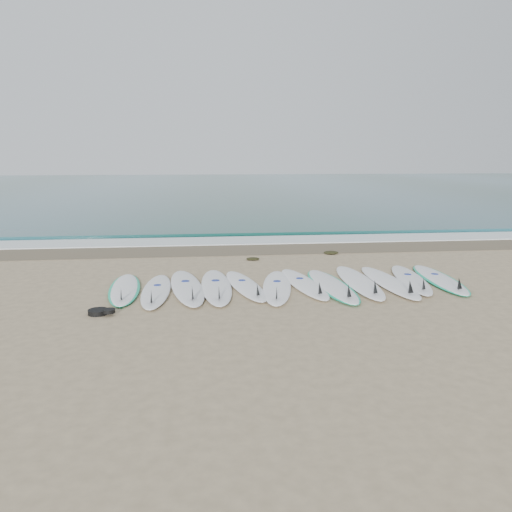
{
  "coord_description": "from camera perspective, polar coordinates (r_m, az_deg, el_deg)",
  "views": [
    {
      "loc": [
        -1.73,
        -9.54,
        2.59
      ],
      "look_at": [
        -0.53,
        1.22,
        0.4
      ],
      "focal_mm": 35.0,
      "sensor_mm": 36.0,
      "label": 1
    }
  ],
  "objects": [
    {
      "name": "surfboard_5",
      "position": [
        9.79,
        2.39,
        -3.55
      ],
      "size": [
        0.97,
        2.73,
        0.34
      ],
      "rotation": [
        0.0,
        0.0,
        -0.16
      ],
      "color": "white",
      "rests_on": "ground"
    },
    {
      "name": "seaweed_near",
      "position": [
        12.55,
        -0.36,
        -0.32
      ],
      "size": [
        0.33,
        0.26,
        0.06
      ],
      "primitive_type": "ellipsoid",
      "color": "black",
      "rests_on": "ground"
    },
    {
      "name": "wave_crest",
      "position": [
        16.82,
        -0.4,
        2.75
      ],
      "size": [
        120.0,
        1.0,
        0.1
      ],
      "primitive_type": "cube",
      "color": "#1B4D4F",
      "rests_on": "ground"
    },
    {
      "name": "wet_sand_band",
      "position": [
        13.99,
        0.84,
        0.79
      ],
      "size": [
        120.0,
        1.8,
        0.01
      ],
      "primitive_type": "cube",
      "color": "brown",
      "rests_on": "ground"
    },
    {
      "name": "seaweed_far",
      "position": [
        13.47,
        8.56,
        0.39
      ],
      "size": [
        0.4,
        0.31,
        0.08
      ],
      "primitive_type": "ellipsoid",
      "color": "black",
      "rests_on": "ground"
    },
    {
      "name": "surfboard_6",
      "position": [
        10.09,
        5.58,
        -3.15
      ],
      "size": [
        0.83,
        2.64,
        0.33
      ],
      "rotation": [
        0.0,
        0.0,
        0.11
      ],
      "color": "white",
      "rests_on": "ground"
    },
    {
      "name": "leash_coil",
      "position": [
        8.69,
        -17.36,
        -6.09
      ],
      "size": [
        0.46,
        0.36,
        0.11
      ],
      "color": "black",
      "rests_on": "ground"
    },
    {
      "name": "ground",
      "position": [
        10.03,
        3.78,
        -3.54
      ],
      "size": [
        120.0,
        120.0,
        0.0
      ],
      "primitive_type": "plane",
      "color": "#9D8765"
    },
    {
      "name": "ocean",
      "position": [
        42.15,
        -4.06,
        7.89
      ],
      "size": [
        120.0,
        55.0,
        0.03
      ],
      "primitive_type": "cube",
      "color": "#1B4D4F",
      "rests_on": "ground"
    },
    {
      "name": "foam_band",
      "position": [
        15.35,
        0.18,
        1.8
      ],
      "size": [
        120.0,
        1.4,
        0.04
      ],
      "primitive_type": "cube",
      "color": "silver",
      "rests_on": "ground"
    },
    {
      "name": "surfboard_10",
      "position": [
        10.86,
        17.34,
        -2.57
      ],
      "size": [
        0.97,
        2.69,
        0.34
      ],
      "rotation": [
        0.0,
        0.0,
        -0.16
      ],
      "color": "silver",
      "rests_on": "ground"
    },
    {
      "name": "surfboard_8",
      "position": [
        10.36,
        11.77,
        -2.91
      ],
      "size": [
        0.68,
        2.89,
        0.37
      ],
      "rotation": [
        0.0,
        0.0,
        -0.03
      ],
      "color": "white",
      "rests_on": "ground"
    },
    {
      "name": "surfboard_7",
      "position": [
        10.02,
        8.71,
        -3.36
      ],
      "size": [
        0.8,
        2.77,
        0.35
      ],
      "rotation": [
        0.0,
        0.0,
        0.05
      ],
      "color": "white",
      "rests_on": "ground"
    },
    {
      "name": "surfboard_9",
      "position": [
        10.5,
        15.05,
        -2.89
      ],
      "size": [
        0.65,
        2.79,
        0.36
      ],
      "rotation": [
        0.0,
        0.0,
        0.02
      ],
      "color": "white",
      "rests_on": "ground"
    },
    {
      "name": "surfboard_1",
      "position": [
        9.7,
        -11.36,
        -3.92
      ],
      "size": [
        0.54,
        2.54,
        0.32
      ],
      "rotation": [
        0.0,
        0.0,
        -0.0
      ],
      "color": "white",
      "rests_on": "ground"
    },
    {
      "name": "surfboard_3",
      "position": [
        9.83,
        -4.55,
        -3.49
      ],
      "size": [
        0.63,
        2.83,
        0.36
      ],
      "rotation": [
        0.0,
        0.0,
        0.02
      ],
      "color": "white",
      "rests_on": "ground"
    },
    {
      "name": "surfboard_4",
      "position": [
        9.9,
        -1.16,
        -3.39
      ],
      "size": [
        0.93,
        2.57,
        0.32
      ],
      "rotation": [
        0.0,
        0.0,
        0.16
      ],
      "color": "white",
      "rests_on": "ground"
    },
    {
      "name": "surfboard_2",
      "position": [
        9.84,
        -7.87,
        -3.54
      ],
      "size": [
        0.94,
        2.9,
        0.36
      ],
      "rotation": [
        0.0,
        0.0,
        0.12
      ],
      "color": "white",
      "rests_on": "ground"
    },
    {
      "name": "surfboard_0",
      "position": [
        10.02,
        -14.81,
        -3.65
      ],
      "size": [
        0.79,
        2.5,
        0.31
      ],
      "rotation": [
        0.0,
        0.0,
        0.08
      ],
      "color": "white",
      "rests_on": "ground"
    },
    {
      "name": "surfboard_11",
      "position": [
        11.11,
        20.28,
        -2.49
      ],
      "size": [
        0.86,
        2.7,
        0.34
      ],
      "rotation": [
        0.0,
        0.0,
        -0.09
      ],
      "color": "white",
      "rests_on": "ground"
    }
  ]
}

